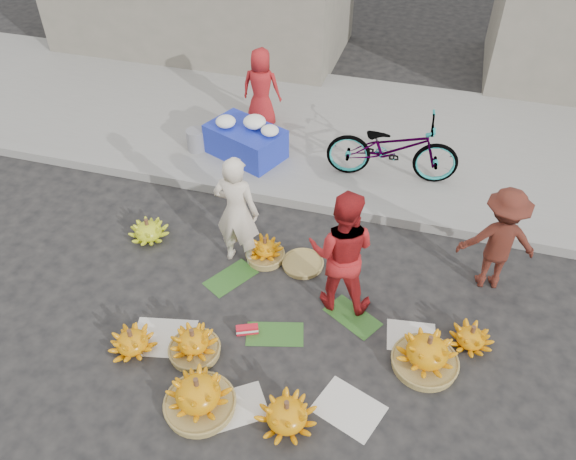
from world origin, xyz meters
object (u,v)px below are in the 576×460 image
(banana_bunch_4, at_px, (427,353))
(bicycle, at_px, (393,148))
(flower_table, at_px, (246,140))
(banana_bunch_0, at_px, (194,344))
(vendor_cream, at_px, (237,212))

(banana_bunch_4, xyz_separation_m, bicycle, (-0.88, 3.25, 0.42))
(flower_table, xyz_separation_m, bicycle, (2.28, 0.04, 0.23))
(banana_bunch_0, distance_m, bicycle, 4.13)
(banana_bunch_4, bearing_deg, vendor_cream, 157.67)
(vendor_cream, relative_size, flower_table, 1.15)
(flower_table, relative_size, bicycle, 0.70)
(banana_bunch_0, xyz_separation_m, vendor_cream, (-0.04, 1.57, 0.62))
(vendor_cream, bearing_deg, bicycle, -124.11)
(banana_bunch_0, xyz_separation_m, bicycle, (1.56, 3.79, 0.47))
(bicycle, bearing_deg, banana_bunch_0, 151.36)
(bicycle, bearing_deg, vendor_cream, 137.98)
(banana_bunch_0, distance_m, banana_bunch_4, 2.50)
(vendor_cream, height_order, flower_table, vendor_cream)
(banana_bunch_4, xyz_separation_m, flower_table, (-3.16, 3.21, 0.19))
(bicycle, bearing_deg, banana_bunch_4, -171.08)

